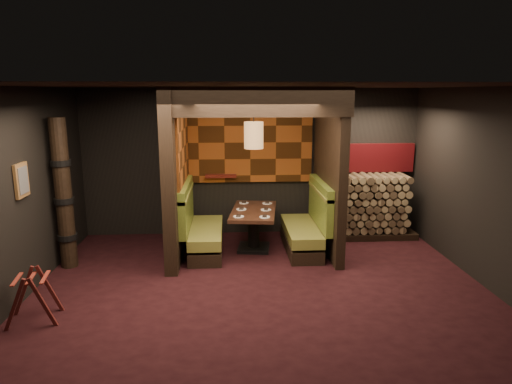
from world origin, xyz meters
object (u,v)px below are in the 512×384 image
(totem_column, at_px, (64,195))
(firewood_stack, at_px, (370,206))
(booth_bench_left, at_px, (200,230))
(pendant_lamp, at_px, (254,135))
(booth_bench_right, at_px, (307,228))
(dining_table, at_px, (254,223))
(luggage_rack, at_px, (33,295))

(totem_column, relative_size, firewood_stack, 1.39)
(booth_bench_left, xyz_separation_m, pendant_lamp, (0.95, 0.02, 1.66))
(booth_bench_right, relative_size, dining_table, 1.08)
(booth_bench_right, bearing_deg, booth_bench_left, 180.00)
(pendant_lamp, xyz_separation_m, firewood_stack, (2.30, 0.68, -1.44))
(booth_bench_left, xyz_separation_m, booth_bench_right, (1.89, 0.00, 0.00))
(booth_bench_right, distance_m, dining_table, 0.96)
(luggage_rack, relative_size, totem_column, 0.29)
(firewood_stack, bearing_deg, luggage_rack, -149.37)
(booth_bench_left, height_order, luggage_rack, booth_bench_left)
(booth_bench_right, bearing_deg, pendant_lamp, 179.02)
(dining_table, height_order, totem_column, totem_column)
(pendant_lamp, relative_size, firewood_stack, 0.59)
(pendant_lamp, bearing_deg, luggage_rack, -140.33)
(booth_bench_left, distance_m, totem_column, 2.30)
(luggage_rack, distance_m, firewood_stack, 6.00)
(pendant_lamp, bearing_deg, booth_bench_left, -179.02)
(totem_column, bearing_deg, luggage_rack, -84.52)
(pendant_lamp, distance_m, totem_column, 3.21)
(dining_table, bearing_deg, pendant_lamp, -90.00)
(luggage_rack, xyz_separation_m, firewood_stack, (5.16, 3.06, 0.27))
(luggage_rack, bearing_deg, firewood_stack, 30.63)
(booth_bench_left, xyz_separation_m, firewood_stack, (3.25, 0.70, 0.21))
(booth_bench_right, bearing_deg, totem_column, -172.14)
(dining_table, xyz_separation_m, firewood_stack, (2.30, 0.63, 0.11))
(booth_bench_left, height_order, totem_column, totem_column)
(pendant_lamp, xyz_separation_m, totem_column, (-3.03, -0.57, -0.87))
(booth_bench_right, xyz_separation_m, firewood_stack, (1.35, 0.70, 0.21))
(dining_table, bearing_deg, firewood_stack, 15.40)
(luggage_rack, distance_m, totem_column, 2.00)
(booth_bench_right, relative_size, totem_column, 0.67)
(booth_bench_right, bearing_deg, firewood_stack, 27.35)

